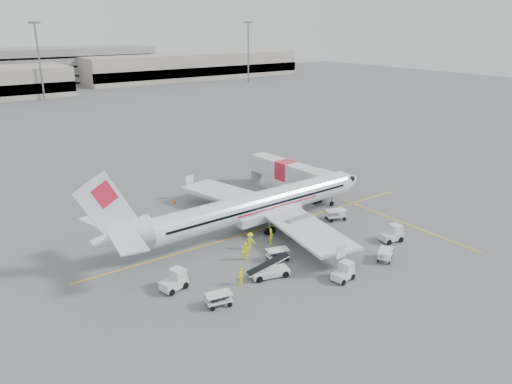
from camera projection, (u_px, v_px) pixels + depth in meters
The scene contains 24 objects.
ground at pixel (266, 228), 56.92m from camera, with size 360.00×360.00×0.00m, color #56595B.
stripe_lead at pixel (266, 228), 56.92m from camera, with size 44.00×0.20×0.01m, color yellow.
stripe_cross at pixel (402, 222), 58.52m from camera, with size 0.20×20.00×0.01m, color yellow.
terminal_east at pixel (191, 66), 205.25m from camera, with size 90.00×26.00×10.00m, color gray, non-canonical shape.
parking_garage at pixel (68, 63), 191.22m from camera, with size 62.00×24.00×14.00m, color slate, non-canonical shape.
mast_center at pixel (40, 62), 146.64m from camera, with size 3.20×1.20×22.00m, color slate, non-canonical shape.
mast_east at pixel (248, 53), 188.11m from camera, with size 3.20×1.20×22.00m, color slate, non-canonical shape.
aircraft at pixel (258, 188), 55.27m from camera, with size 35.28×27.66×9.73m, color white, non-canonical shape.
jet_bridge at pixel (286, 177), 68.38m from camera, with size 3.08×16.43×4.31m, color silver, non-canonical shape.
belt_loader at pixel (270, 264), 45.71m from camera, with size 4.77×1.79×2.58m, color silver, non-canonical shape.
tug_fore at pixel (391, 233), 53.23m from camera, with size 2.35×1.35×1.82m, color silver, non-canonical shape.
tug_mid at pixel (343, 272), 45.25m from camera, with size 2.14×1.23×1.66m, color silver, non-canonical shape.
tug_aft at pixel (173, 280), 43.61m from camera, with size 2.33×1.33×1.80m, color silver, non-canonical shape.
cart_loaded_a at pixel (278, 255), 49.16m from camera, with size 2.18×1.29×1.14m, color silver, non-canonical shape.
cart_loaded_b at pixel (219, 300), 41.23m from camera, with size 2.17×1.29×1.13m, color silver, non-canonical shape.
cart_empty_a at pixel (385, 255), 49.10m from camera, with size 2.12×1.26×1.11m, color silver, non-canonical shape.
cart_empty_b at pixel (336, 215), 59.07m from camera, with size 2.40×1.42×1.25m, color silver, non-canonical shape.
cone_nose at pixel (344, 189), 69.24m from camera, with size 0.36×0.36×0.59m, color #E8550D.
cone_port at pixel (174, 201), 64.69m from camera, with size 0.39×0.39×0.64m, color #E8550D.
cone_stbd at pixel (338, 276), 45.63m from camera, with size 0.39×0.39×0.63m, color #E8550D.
crew_a at pixel (271, 236), 52.75m from camera, with size 0.61×0.40×1.66m, color #D2E11B.
crew_b at pixel (246, 251), 48.99m from camera, with size 0.92×0.71×1.89m, color #D2E11B.
crew_c at pixel (250, 241), 51.51m from camera, with size 1.14×0.66×1.77m, color #D2E11B.
crew_d at pixel (241, 276), 44.44m from camera, with size 1.01×0.42×1.73m, color #D2E11B.
Camera 1 is at (-31.64, -41.90, 22.39)m, focal length 35.00 mm.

